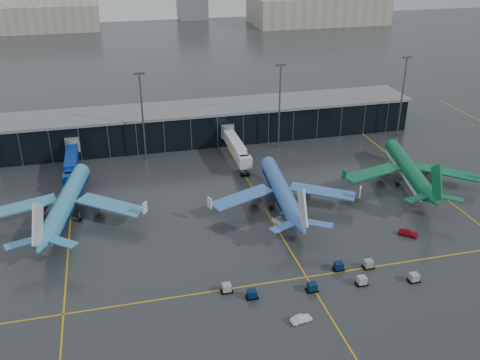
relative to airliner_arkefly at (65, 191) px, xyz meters
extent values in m
plane|color=#282B2D|center=(35.35, -20.43, -6.77)|extent=(600.00, 600.00, 0.00)
cube|color=black|center=(35.35, 41.57, -1.77)|extent=(140.00, 16.00, 10.00)
cube|color=slate|center=(35.35, 41.57, 3.53)|extent=(142.00, 17.00, 0.80)
cylinder|color=#595B60|center=(0.35, 33.07, -1.57)|extent=(4.00, 4.00, 4.00)
cube|color=navy|center=(0.35, 19.57, -2.37)|extent=(3.00, 24.00, 3.00)
cylinder|color=#595B60|center=(0.35, 12.07, -5.47)|extent=(1.00, 1.00, 2.60)
cylinder|color=#595B60|center=(45.35, 33.07, -1.57)|extent=(4.00, 4.00, 4.00)
cube|color=silver|center=(45.35, 19.57, -2.37)|extent=(3.00, 24.00, 3.00)
cylinder|color=#595B60|center=(45.35, 12.07, -5.47)|extent=(1.00, 1.00, 2.60)
cylinder|color=#595B60|center=(20.35, 29.57, 5.73)|extent=(0.50, 0.50, 25.00)
cube|color=#595B60|center=(20.35, 29.57, 18.43)|extent=(3.00, 0.40, 0.60)
cylinder|color=#595B60|center=(60.35, 29.57, 5.73)|extent=(0.50, 0.50, 25.00)
cube|color=#595B60|center=(60.35, 29.57, 18.43)|extent=(3.00, 0.40, 0.60)
cylinder|color=#595B60|center=(100.35, 29.57, 5.73)|extent=(0.50, 0.50, 25.00)
cube|color=#595B60|center=(100.35, 29.57, 18.43)|extent=(3.00, 0.40, 0.60)
cube|color=#B2AD99|center=(155.35, 239.57, 2.23)|extent=(90.00, 42.00, 18.00)
cube|color=#B2AD99|center=(-24.65, 259.57, 1.23)|extent=(70.00, 38.00, 16.00)
cube|color=#B2AD99|center=(75.35, 279.57, 4.23)|extent=(20.00, 20.00, 22.00)
cube|color=gold|center=(0.35, -0.43, -6.76)|extent=(0.30, 120.00, 0.02)
cube|color=gold|center=(45.35, -0.43, -6.76)|extent=(0.30, 120.00, 0.02)
cube|color=gold|center=(90.35, -0.43, -6.76)|extent=(0.30, 120.00, 0.02)
cube|color=gold|center=(45.35, -35.43, -6.76)|extent=(220.00, 0.30, 0.02)
cube|color=black|center=(58.28, -35.46, -6.59)|extent=(2.20, 1.50, 0.36)
cube|color=gray|center=(58.28, -35.46, -5.82)|extent=(1.60, 1.50, 1.50)
cube|color=black|center=(52.26, -34.72, -6.59)|extent=(2.20, 1.50, 0.36)
cube|color=#051641|center=(52.26, -34.72, -5.82)|extent=(1.60, 1.50, 1.50)
cube|color=black|center=(54.58, -40.15, -6.59)|extent=(2.20, 1.50, 0.36)
cube|color=#989AA0|center=(54.58, -40.15, -5.82)|extent=(1.60, 1.50, 1.50)
cube|color=black|center=(64.66, -41.64, -6.59)|extent=(2.20, 1.50, 0.36)
cube|color=#919299|center=(64.66, -41.64, -5.82)|extent=(1.60, 1.50, 1.50)
cube|color=black|center=(33.46, -39.03, -6.59)|extent=(2.20, 1.50, 0.36)
cube|color=#051C40|center=(33.46, -39.03, -5.82)|extent=(1.60, 1.50, 1.50)
cube|color=black|center=(29.40, -36.18, -6.59)|extent=(2.20, 1.50, 0.36)
cube|color=#999BA1|center=(29.40, -36.18, -5.82)|extent=(1.60, 1.50, 1.50)
cube|color=black|center=(44.76, -39.75, -6.59)|extent=(2.20, 1.50, 0.36)
cube|color=#041F3B|center=(44.76, -39.75, -5.82)|extent=(1.60, 1.50, 1.50)
cube|color=silver|center=(46.85, -14.26, -6.37)|extent=(3.13, 3.75, 0.80)
cube|color=silver|center=(46.85, -14.26, -4.47)|extent=(2.44, 3.20, 2.29)
imported|color=#B30D1A|center=(72.18, -26.47, -6.04)|extent=(4.30, 4.13, 1.45)
imported|color=white|center=(39.94, -47.28, -6.15)|extent=(3.93, 1.94, 1.24)
camera|label=1|loc=(12.40, -114.53, 54.65)|focal=40.00mm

